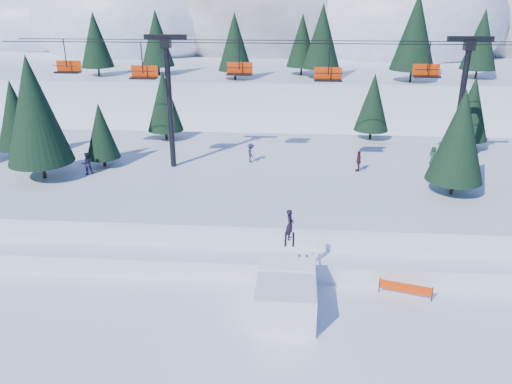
# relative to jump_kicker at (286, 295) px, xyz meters

# --- Properties ---
(ground) EXTENTS (160.00, 160.00, 0.00)m
(ground) POSITION_rel_jump_kicker_xyz_m (-0.54, -2.01, -1.14)
(ground) COLOR white
(ground) RESTS_ON ground
(mid_shelf) EXTENTS (70.00, 22.00, 2.50)m
(mid_shelf) POSITION_rel_jump_kicker_xyz_m (-0.54, 15.99, 0.11)
(mid_shelf) COLOR white
(mid_shelf) RESTS_ON ground
(berm) EXTENTS (70.00, 6.00, 1.10)m
(berm) POSITION_rel_jump_kicker_xyz_m (-0.54, 5.99, -0.59)
(berm) COLOR white
(berm) RESTS_ON ground
(mountain_ridge) EXTENTS (119.00, 60.09, 26.46)m
(mountain_ridge) POSITION_rel_jump_kicker_xyz_m (-5.62, 71.37, 8.50)
(mountain_ridge) COLOR white
(mountain_ridge) RESTS_ON ground
(jump_kicker) EXTENTS (3.01, 4.28, 5.27)m
(jump_kicker) POSITION_rel_jump_kicker_xyz_m (0.00, 0.00, 0.00)
(jump_kicker) COLOR white
(jump_kicker) RESTS_ON ground
(chairlift) EXTENTS (46.00, 3.21, 10.28)m
(chairlift) POSITION_rel_jump_kicker_xyz_m (0.89, 16.04, 8.18)
(chairlift) COLOR black
(chairlift) RESTS_ON mid_shelf
(conifer_stand) EXTENTS (63.87, 17.65, 9.95)m
(conifer_stand) POSITION_rel_jump_kicker_xyz_m (0.80, 16.58, 5.92)
(conifer_stand) COLOR black
(conifer_stand) RESTS_ON mid_shelf
(distant_skiers) EXTENTS (28.24, 5.41, 1.75)m
(distant_skiers) POSITION_rel_jump_kicker_xyz_m (-2.89, 16.05, 2.18)
(distant_skiers) COLOR #1F2943
(distant_skiers) RESTS_ON mid_shelf
(banner_near) EXTENTS (2.76, 0.79, 0.90)m
(banner_near) POSITION_rel_jump_kicker_xyz_m (6.52, 2.10, -0.60)
(banner_near) COLOR black
(banner_near) RESTS_ON ground
(banner_far) EXTENTS (2.86, 0.11, 0.90)m
(banner_far) POSITION_rel_jump_kicker_xyz_m (7.64, 4.68, -0.60)
(banner_far) COLOR black
(banner_far) RESTS_ON ground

